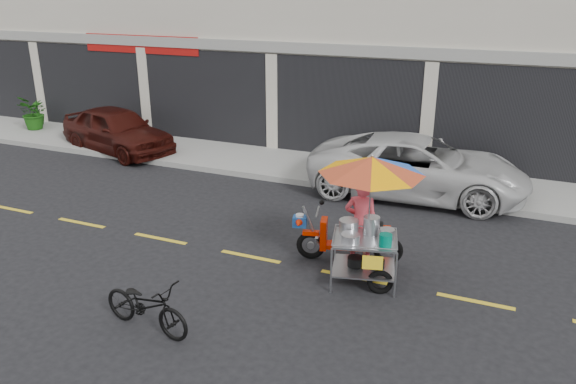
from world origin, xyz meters
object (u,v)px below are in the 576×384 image
at_px(maroon_sedan, 117,130).
at_px(food_vendor_rig, 365,198).
at_px(white_pickup, 418,167).
at_px(near_bicycle, 146,305).

height_order(maroon_sedan, food_vendor_rig, food_vendor_rig).
height_order(white_pickup, near_bicycle, white_pickup).
xyz_separation_m(maroon_sedan, white_pickup, (8.97, -0.20, 0.03)).
bearing_deg(white_pickup, maroon_sedan, 85.69).
relative_size(near_bicycle, food_vendor_rig, 0.61).
distance_m(white_pickup, near_bicycle, 7.60).
bearing_deg(white_pickup, food_vendor_rig, 175.55).
bearing_deg(food_vendor_rig, maroon_sedan, 138.82).
relative_size(white_pickup, near_bicycle, 3.31).
distance_m(maroon_sedan, white_pickup, 8.97).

